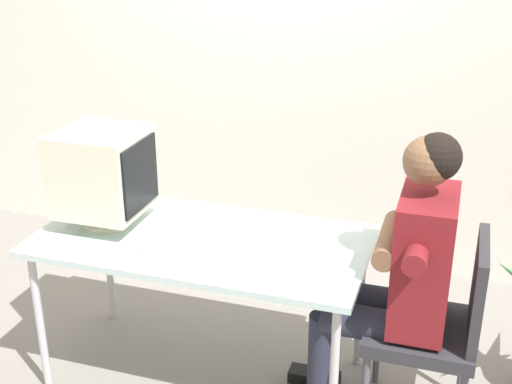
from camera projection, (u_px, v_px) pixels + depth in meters
The scene contains 7 objects.
ground_plane at pixel (207, 374), 3.26m from camera, with size 12.00×12.00×0.00m, color gray.
wall_back at pixel (340, 18), 3.83m from camera, with size 8.00×0.10×3.00m, color silver.
desk at pixel (202, 248), 3.00m from camera, with size 1.46×0.74×0.73m.
crt_monitor at pixel (102, 172), 3.01m from camera, with size 0.38×0.36×0.45m.
keyboard at pixel (182, 232), 3.00m from camera, with size 0.17×0.48×0.03m.
office_chair at pixel (439, 321), 2.78m from camera, with size 0.44×0.44×0.88m.
person_seated at pixel (398, 270), 2.75m from camera, with size 0.67×0.59×1.30m.
Camera 1 is at (1.04, -2.47, 2.06)m, focal length 47.60 mm.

